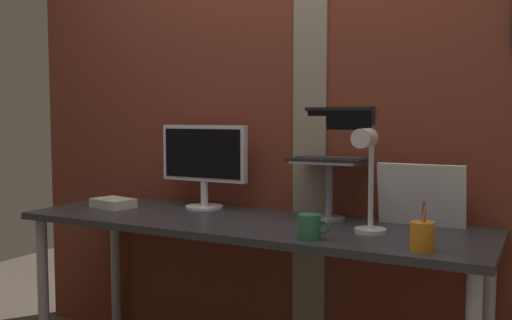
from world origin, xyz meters
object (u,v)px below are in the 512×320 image
object	(u,v)px
pen_cup	(422,236)
coffee_mug	(310,226)
whiteboard_panel	(421,195)
desk_lamp	(367,169)
laptop	(335,145)
monitor	(204,158)

from	to	relation	value
pen_cup	coffee_mug	xyz separation A→B (m)	(-0.40, 0.00, -0.00)
whiteboard_panel	desk_lamp	size ratio (longest dim) A/B	0.87
pen_cup	coffee_mug	world-z (taller)	pen_cup
coffee_mug	laptop	bearing A→B (deg)	99.15
monitor	laptop	distance (m)	0.64
pen_cup	desk_lamp	bearing A→B (deg)	146.57
laptop	desk_lamp	bearing A→B (deg)	-52.33
monitor	pen_cup	distance (m)	1.18
monitor	coffee_mug	size ratio (longest dim) A/B	3.66
whiteboard_panel	coffee_mug	bearing A→B (deg)	-125.95
monitor	laptop	size ratio (longest dim) A/B	1.41
laptop	coffee_mug	size ratio (longest dim) A/B	2.59
laptop	whiteboard_panel	size ratio (longest dim) A/B	0.93
desk_lamp	coffee_mug	size ratio (longest dim) A/B	3.21
pen_cup	monitor	bearing A→B (deg)	160.38
desk_lamp	laptop	bearing A→B (deg)	127.67
whiteboard_panel	desk_lamp	world-z (taller)	desk_lamp
coffee_mug	pen_cup	bearing A→B (deg)	-0.01
monitor	whiteboard_panel	distance (m)	1.02
desk_lamp	coffee_mug	bearing A→B (deg)	-136.42
desk_lamp	whiteboard_panel	bearing A→B (deg)	61.81
laptop	coffee_mug	world-z (taller)	laptop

